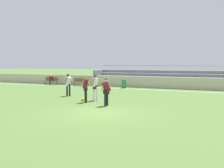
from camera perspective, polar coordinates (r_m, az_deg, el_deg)
The scene contains 13 objects.
ground_plane at distance 12.17m, azimuth -3.00°, elevation -6.92°, with size 160.00×160.00×0.00m, color #4C6B30.
field_line_sideline at distance 22.71m, azimuth 9.18°, elevation -1.41°, with size 44.00×0.12×0.01m, color white.
sideline_wall at distance 24.51m, azimuth 10.21°, elevation 0.37°, with size 48.00×0.16×1.13m, color beige.
bleacher_stand at distance 26.15m, azimuth 17.94°, elevation 1.31°, with size 21.00×3.04×2.27m.
bench_near_wall_gap at distance 28.52m, azimuth -14.35°, elevation 0.89°, with size 1.80×0.40×0.90m.
bench_far_left at distance 26.39m, azimuth -7.53°, elevation 0.69°, with size 1.80×0.40×0.90m.
trash_bin at distance 24.09m, azimuth 2.89°, elevation 0.03°, with size 0.46×0.46×0.86m, color #2D7F3D.
spectator_seated at distance 28.42m, azimuth -14.49°, elevation 1.19°, with size 0.36×0.42×1.21m.
player_dark_wide_right at distance 15.26m, azimuth -6.36°, elevation -0.67°, with size 0.61×0.49×1.69m.
player_white_overlapping at distance 15.95m, azimuth -4.03°, elevation -0.33°, with size 0.49×0.44×1.72m.
player_dark_deep_cover at distance 13.94m, azimuth -1.41°, elevation -1.34°, with size 0.61×0.53×1.64m.
player_white_on_ball at distance 18.47m, azimuth -10.48°, elevation 0.28°, with size 0.46×0.52×1.70m.
soccer_ball at distance 16.05m, azimuth -7.08°, elevation -3.64°, with size 0.22×0.22×0.22m, color yellow.
Camera 1 is at (5.09, -10.76, 2.51)m, focal length 38.05 mm.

